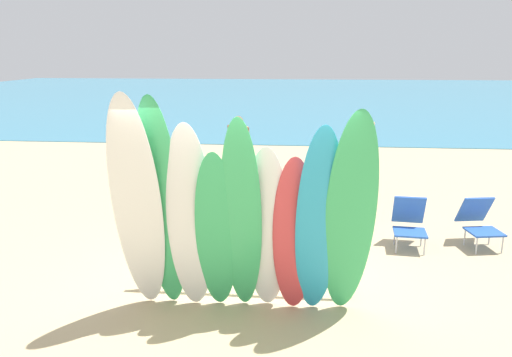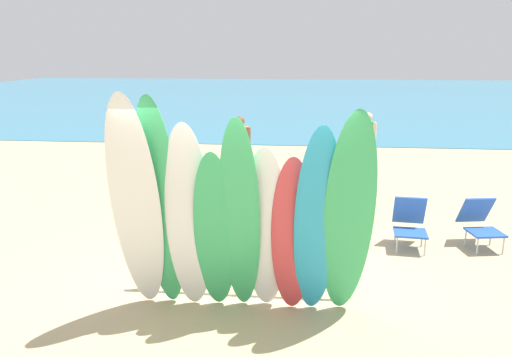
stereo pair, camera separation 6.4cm
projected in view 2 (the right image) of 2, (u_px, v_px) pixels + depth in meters
name	position (u px, v px, depth m)	size (l,w,h in m)	color
ground	(288.00, 130.00, 20.03)	(60.00, 60.00, 0.00)	tan
ocean_water	(297.00, 95.00, 35.95)	(60.00, 40.00, 0.02)	teal
surfboard_rack	(245.00, 259.00, 6.42)	(2.76, 0.07, 0.61)	brown
surfboard_white_0	(136.00, 208.00, 5.64)	(0.56, 0.07, 2.79)	white
surfboard_green_1	(161.00, 208.00, 5.73)	(0.50, 0.07, 2.70)	#38B266
surfboard_white_2	(189.00, 220.00, 5.76)	(0.55, 0.08, 2.39)	white
surfboard_green_3	(215.00, 233.00, 5.78)	(0.49, 0.07, 2.10)	#38B266
surfboard_green_4	(240.00, 219.00, 5.67)	(0.46, 0.08, 2.50)	#38B266
surfboard_white_5	(266.00, 231.00, 5.79)	(0.51, 0.06, 2.13)	white
surfboard_red_6	(293.00, 237.00, 5.75)	(0.50, 0.07, 2.02)	#D13D42
surfboard_teal_7	(317.00, 225.00, 5.60)	(0.52, 0.07, 2.42)	#289EC6
surfboard_green_8	(348.00, 219.00, 5.52)	(0.57, 0.06, 2.62)	#38B266
beachgoer_midbeach	(367.00, 139.00, 12.69)	(0.41, 0.50, 1.57)	beige
beachgoer_photographing	(240.00, 147.00, 11.28)	(0.53, 0.42, 1.67)	brown
beachgoer_near_rack	(358.00, 164.00, 9.41)	(0.46, 0.66, 1.75)	beige
beach_chair_red	(480.00, 221.00, 8.03)	(0.62, 0.82, 0.79)	#B7B7BC
beach_chair_blue	(410.00, 221.00, 8.01)	(0.56, 0.75, 0.81)	#B7B7BC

